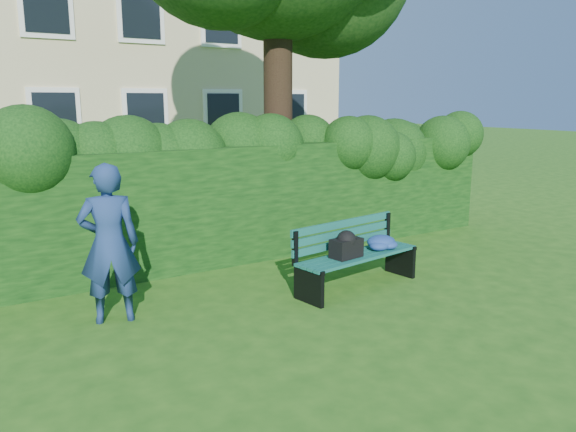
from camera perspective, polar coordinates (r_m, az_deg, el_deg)
ground at (r=7.35m, az=2.53°, el=-8.08°), size 80.00×80.00×0.00m
hedge at (r=8.95m, az=-5.48°, el=1.45°), size 10.00×1.00×1.80m
park_bench at (r=7.63m, az=7.29°, el=-3.47°), size 1.95×0.82×0.89m
man_reading at (r=6.59m, az=-17.72°, el=-2.70°), size 0.75×0.58×1.82m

